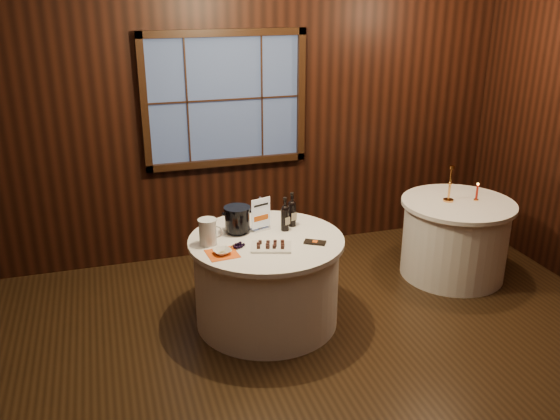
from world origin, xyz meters
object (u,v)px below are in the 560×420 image
object	(u,v)px
red_candle	(477,193)
brass_candlestick	(450,189)
ice_bucket	(237,219)
glass_pitcher	(208,232)
cracker_bowl	(222,252)
sign_stand	(260,219)
port_bottle_right	(292,212)
chocolate_plate	(271,246)
port_bottle_left	(285,216)
chocolate_box	(315,242)
grape_bunch	(240,246)
side_table	(455,238)
main_table	(267,280)

from	to	relation	value
red_candle	brass_candlestick	bearing A→B (deg)	166.99
ice_bucket	glass_pitcher	xyz separation A→B (m)	(-0.28, -0.16, -0.01)
ice_bucket	cracker_bowl	bearing A→B (deg)	-119.30
sign_stand	brass_candlestick	distance (m)	1.92
sign_stand	cracker_bowl	distance (m)	0.56
cracker_bowl	ice_bucket	bearing A→B (deg)	60.70
port_bottle_right	sign_stand	bearing A→B (deg)	167.98
ice_bucket	cracker_bowl	world-z (taller)	ice_bucket
chocolate_plate	glass_pitcher	world-z (taller)	glass_pitcher
port_bottle_left	chocolate_box	world-z (taller)	port_bottle_left
port_bottle_left	grape_bunch	world-z (taller)	port_bottle_left
chocolate_plate	cracker_bowl	distance (m)	0.39
side_table	grape_bunch	bearing A→B (deg)	-169.41
sign_stand	port_bottle_right	bearing A→B (deg)	-16.06
ice_bucket	chocolate_plate	xyz separation A→B (m)	(0.18, -0.39, -0.10)
glass_pitcher	sign_stand	bearing A→B (deg)	40.27
sign_stand	grape_bunch	world-z (taller)	sign_stand
port_bottle_left	ice_bucket	bearing A→B (deg)	146.71
ice_bucket	chocolate_plate	world-z (taller)	ice_bucket
main_table	side_table	distance (m)	2.02
brass_candlestick	port_bottle_left	bearing A→B (deg)	-172.62
chocolate_box	glass_pitcher	distance (m)	0.86
main_table	ice_bucket	size ratio (longest dim) A/B	5.65
port_bottle_left	ice_bucket	distance (m)	0.40
main_table	red_candle	world-z (taller)	red_candle
sign_stand	ice_bucket	world-z (taller)	sign_stand
chocolate_box	brass_candlestick	xyz separation A→B (m)	(1.56, 0.55, 0.12)
main_table	sign_stand	size ratio (longest dim) A/B	4.34
chocolate_box	main_table	bearing A→B (deg)	-179.04
chocolate_plate	brass_candlestick	world-z (taller)	brass_candlestick
port_bottle_right	glass_pitcher	distance (m)	0.78
main_table	chocolate_box	bearing A→B (deg)	-30.43
brass_candlestick	red_candle	size ratio (longest dim) A/B	2.00
sign_stand	port_bottle_left	distance (m)	0.21
chocolate_box	brass_candlestick	world-z (taller)	brass_candlestick
main_table	glass_pitcher	distance (m)	0.68
ice_bucket	chocolate_box	size ratio (longest dim) A/B	1.31
ice_bucket	chocolate_plate	bearing A→B (deg)	-64.86
main_table	port_bottle_right	xyz separation A→B (m)	(0.29, 0.20, 0.51)
sign_stand	red_candle	world-z (taller)	sign_stand
port_bottle_right	ice_bucket	size ratio (longest dim) A/B	1.32
port_bottle_left	brass_candlestick	xyz separation A→B (m)	(1.71, 0.22, -0.00)
port_bottle_right	chocolate_box	distance (m)	0.42
side_table	port_bottle_left	distance (m)	1.88
sign_stand	port_bottle_left	bearing A→B (deg)	-36.82
port_bottle_right	brass_candlestick	world-z (taller)	brass_candlestick
chocolate_box	ice_bucket	bearing A→B (deg)	175.37
port_bottle_left	glass_pitcher	size ratio (longest dim) A/B	1.37
sign_stand	main_table	bearing A→B (deg)	-108.96
cracker_bowl	side_table	bearing A→B (deg)	11.42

